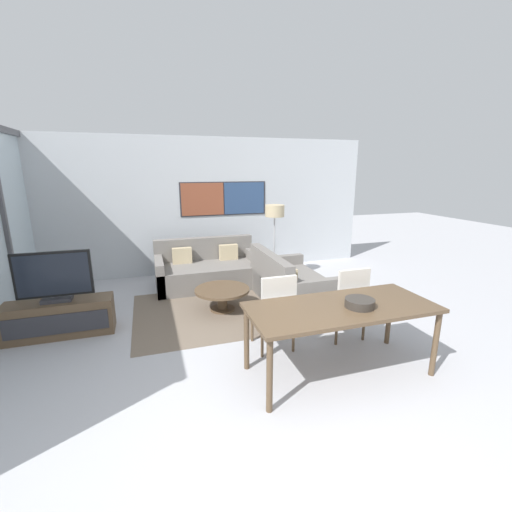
{
  "coord_description": "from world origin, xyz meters",
  "views": [
    {
      "loc": [
        -1.13,
        -2.0,
        2.17
      ],
      "look_at": [
        0.33,
        2.52,
        0.95
      ],
      "focal_mm": 24.0,
      "sensor_mm": 36.0,
      "label": 1
    }
  ],
  "objects_px": {
    "dining_chair_left": "(275,309)",
    "dining_chair_centre": "(347,300)",
    "tv_console": "(60,318)",
    "dining_table": "(341,312)",
    "coffee_table": "(222,294)",
    "sofa_side": "(288,286)",
    "sofa_main": "(208,271)",
    "fruit_bowl": "(360,302)",
    "television": "(54,278)",
    "floor_lamp": "(275,216)"
  },
  "relations": [
    {
      "from": "coffee_table",
      "to": "fruit_bowl",
      "type": "bearing_deg",
      "value": -64.94
    },
    {
      "from": "coffee_table",
      "to": "sofa_main",
      "type": "bearing_deg",
      "value": 90.0
    },
    {
      "from": "tv_console",
      "to": "sofa_main",
      "type": "relative_size",
      "value": 0.69
    },
    {
      "from": "tv_console",
      "to": "television",
      "type": "height_order",
      "value": "television"
    },
    {
      "from": "coffee_table",
      "to": "dining_chair_centre",
      "type": "xyz_separation_m",
      "value": [
        1.33,
        -1.4,
        0.27
      ]
    },
    {
      "from": "sofa_main",
      "to": "floor_lamp",
      "type": "distance_m",
      "value": 1.65
    },
    {
      "from": "tv_console",
      "to": "dining_chair_left",
      "type": "bearing_deg",
      "value": -25.41
    },
    {
      "from": "television",
      "to": "dining_chair_centre",
      "type": "relative_size",
      "value": 0.93
    },
    {
      "from": "television",
      "to": "coffee_table",
      "type": "height_order",
      "value": "television"
    },
    {
      "from": "television",
      "to": "floor_lamp",
      "type": "distance_m",
      "value": 3.78
    },
    {
      "from": "coffee_table",
      "to": "dining_table",
      "type": "bearing_deg",
      "value": -67.68
    },
    {
      "from": "tv_console",
      "to": "dining_chair_left",
      "type": "relative_size",
      "value": 1.35
    },
    {
      "from": "coffee_table",
      "to": "floor_lamp",
      "type": "relative_size",
      "value": 0.57
    },
    {
      "from": "dining_chair_left",
      "to": "sofa_main",
      "type": "bearing_deg",
      "value": 97.38
    },
    {
      "from": "sofa_side",
      "to": "television",
      "type": "bearing_deg",
      "value": 92.88
    },
    {
      "from": "sofa_main",
      "to": "sofa_side",
      "type": "bearing_deg",
      "value": -49.03
    },
    {
      "from": "television",
      "to": "dining_table",
      "type": "distance_m",
      "value": 3.61
    },
    {
      "from": "dining_table",
      "to": "dining_chair_left",
      "type": "bearing_deg",
      "value": 126.8
    },
    {
      "from": "television",
      "to": "coffee_table",
      "type": "xyz_separation_m",
      "value": [
        2.23,
        0.16,
        -0.54
      ]
    },
    {
      "from": "coffee_table",
      "to": "dining_chair_centre",
      "type": "bearing_deg",
      "value": -46.49
    },
    {
      "from": "sofa_main",
      "to": "dining_chair_centre",
      "type": "bearing_deg",
      "value": -63.77
    },
    {
      "from": "dining_chair_centre",
      "to": "dining_table",
      "type": "bearing_deg",
      "value": -127.38
    },
    {
      "from": "sofa_side",
      "to": "coffee_table",
      "type": "bearing_deg",
      "value": 90.29
    },
    {
      "from": "sofa_side",
      "to": "dining_table",
      "type": "relative_size",
      "value": 0.82
    },
    {
      "from": "dining_chair_left",
      "to": "floor_lamp",
      "type": "distance_m",
      "value": 2.78
    },
    {
      "from": "sofa_side",
      "to": "dining_chair_centre",
      "type": "relative_size",
      "value": 1.66
    },
    {
      "from": "tv_console",
      "to": "coffee_table",
      "type": "bearing_deg",
      "value": 4.2
    },
    {
      "from": "floor_lamp",
      "to": "fruit_bowl",
      "type": "bearing_deg",
      "value": -95.13
    },
    {
      "from": "sofa_side",
      "to": "fruit_bowl",
      "type": "bearing_deg",
      "value": 176.58
    },
    {
      "from": "dining_chair_left",
      "to": "dining_chair_centre",
      "type": "xyz_separation_m",
      "value": [
        0.98,
        -0.01,
        0.0
      ]
    },
    {
      "from": "dining_chair_centre",
      "to": "floor_lamp",
      "type": "xyz_separation_m",
      "value": [
        -0.04,
        2.52,
        0.75
      ]
    },
    {
      "from": "tv_console",
      "to": "television",
      "type": "relative_size",
      "value": 1.45
    },
    {
      "from": "sofa_side",
      "to": "coffee_table",
      "type": "distance_m",
      "value": 1.12
    },
    {
      "from": "tv_console",
      "to": "floor_lamp",
      "type": "relative_size",
      "value": 0.88
    },
    {
      "from": "sofa_side",
      "to": "floor_lamp",
      "type": "bearing_deg",
      "value": -8.38
    },
    {
      "from": "sofa_side",
      "to": "dining_table",
      "type": "xyz_separation_m",
      "value": [
        -0.28,
        -2.05,
        0.43
      ]
    },
    {
      "from": "television",
      "to": "dining_table",
      "type": "relative_size",
      "value": 0.46
    },
    {
      "from": "television",
      "to": "sofa_side",
      "type": "bearing_deg",
      "value": 2.88
    },
    {
      "from": "coffee_table",
      "to": "floor_lamp",
      "type": "xyz_separation_m",
      "value": [
        1.29,
        1.12,
        1.02
      ]
    },
    {
      "from": "dining_chair_centre",
      "to": "fruit_bowl",
      "type": "relative_size",
      "value": 3.2
    },
    {
      "from": "tv_console",
      "to": "dining_chair_centre",
      "type": "height_order",
      "value": "dining_chair_centre"
    },
    {
      "from": "tv_console",
      "to": "fruit_bowl",
      "type": "xyz_separation_m",
      "value": [
        3.23,
        -1.97,
        0.59
      ]
    },
    {
      "from": "television",
      "to": "fruit_bowl",
      "type": "bearing_deg",
      "value": -31.38
    },
    {
      "from": "coffee_table",
      "to": "dining_table",
      "type": "xyz_separation_m",
      "value": [
        0.84,
        -2.05,
        0.44
      ]
    },
    {
      "from": "television",
      "to": "fruit_bowl",
      "type": "distance_m",
      "value": 3.78
    },
    {
      "from": "tv_console",
      "to": "dining_table",
      "type": "height_order",
      "value": "dining_table"
    },
    {
      "from": "tv_console",
      "to": "sofa_side",
      "type": "height_order",
      "value": "sofa_side"
    },
    {
      "from": "television",
      "to": "fruit_bowl",
      "type": "xyz_separation_m",
      "value": [
        3.23,
        -1.97,
        0.02
      ]
    },
    {
      "from": "dining_chair_centre",
      "to": "sofa_side",
      "type": "bearing_deg",
      "value": 98.38
    },
    {
      "from": "television",
      "to": "dining_table",
      "type": "bearing_deg",
      "value": -31.52
    }
  ]
}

